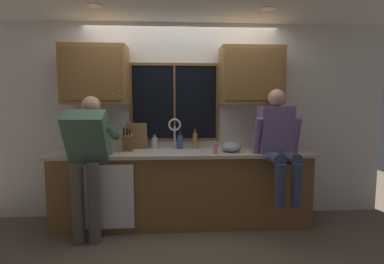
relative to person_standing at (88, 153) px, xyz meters
name	(u,v)px	position (x,y,z in m)	size (l,w,h in m)	color
back_wall	(182,121)	(1.05, 0.70, 0.30)	(5.50, 0.12, 2.55)	silver
ceiling_downlight_left	(95,6)	(0.12, 0.04, 1.57)	(0.14, 0.14, 0.01)	#FFEAB2
ceiling_downlight_right	(267,9)	(1.98, 0.04, 1.57)	(0.14, 0.14, 0.01)	#FFEAB2
window_glass	(175,102)	(0.95, 0.63, 0.55)	(1.10, 0.02, 0.95)	black
window_frame_top	(174,64)	(0.95, 0.62, 1.04)	(1.17, 0.02, 0.04)	brown
window_frame_bottom	(175,140)	(0.95, 0.62, 0.06)	(1.17, 0.02, 0.04)	brown
window_frame_left	(131,102)	(0.39, 0.62, 0.55)	(0.04, 0.02, 0.95)	brown
window_frame_right	(217,102)	(1.52, 0.62, 0.55)	(0.04, 0.02, 0.95)	brown
window_mullion_center	(175,102)	(0.95, 0.62, 0.55)	(0.02, 0.02, 0.95)	brown
lower_cabinet_run	(183,189)	(1.05, 0.35, -0.53)	(3.10, 0.58, 0.88)	brown
countertop	(182,153)	(1.05, 0.33, -0.07)	(3.16, 0.62, 0.04)	beige
dishwasher_front	(107,197)	(0.19, 0.03, -0.52)	(0.60, 0.02, 0.74)	white
upper_cabinet_left	(95,75)	(-0.02, 0.47, 0.89)	(0.79, 0.36, 0.72)	olive
upper_cabinet_right	(251,76)	(1.93, 0.47, 0.89)	(0.79, 0.36, 0.72)	olive
sink	(175,159)	(0.95, 0.34, -0.15)	(0.80, 0.46, 0.21)	#B7B7BC
faucet	(175,130)	(0.96, 0.52, 0.20)	(0.18, 0.09, 0.40)	silver
person_standing	(88,153)	(0.00, 0.00, 0.00)	(0.53, 0.67, 1.60)	#595147
person_sitting_on_counter	(278,139)	(2.16, 0.07, 0.13)	(0.54, 0.61, 1.26)	#384260
knife_block	(128,142)	(0.37, 0.40, 0.05)	(0.12, 0.18, 0.32)	brown
cutting_board	(137,136)	(0.46, 0.55, 0.12)	(0.27, 0.02, 0.35)	#997047
mixing_bowl	(231,147)	(1.65, 0.29, 0.00)	(0.25, 0.25, 0.12)	#8C99A8
soap_dispenser	(215,149)	(1.43, 0.15, 0.01)	(0.06, 0.07, 0.16)	pink
bottle_green_glass	(195,140)	(1.22, 0.57, 0.05)	(0.06, 0.06, 0.26)	olive
bottle_tall_clear	(180,142)	(1.02, 0.53, 0.04)	(0.07, 0.07, 0.23)	#334C8C
bottle_amber_small	(155,143)	(0.69, 0.55, 0.03)	(0.07, 0.07, 0.20)	#B7B7BC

